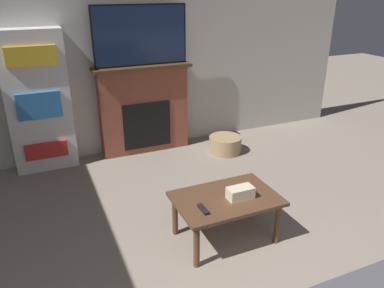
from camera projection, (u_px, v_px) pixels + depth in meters
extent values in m
cube|color=beige|center=(128.00, 47.00, 4.63)|extent=(6.42, 0.06, 2.70)
cube|color=brown|center=(144.00, 111.00, 4.87)|extent=(1.14, 0.22, 1.10)
cube|color=black|center=(147.00, 125.00, 4.84)|extent=(0.63, 0.01, 0.61)
cube|color=#4C331E|center=(142.00, 67.00, 4.63)|extent=(1.24, 0.28, 0.04)
cube|color=black|center=(141.00, 35.00, 4.48)|extent=(1.16, 0.03, 0.72)
cube|color=#19284C|center=(141.00, 36.00, 4.47)|extent=(1.13, 0.01, 0.68)
cube|color=brown|center=(226.00, 199.00, 3.15)|extent=(0.87, 0.58, 0.03)
cylinder|color=brown|center=(197.00, 246.00, 2.89)|extent=(0.05, 0.05, 0.38)
cylinder|color=brown|center=(277.00, 223.00, 3.17)|extent=(0.05, 0.05, 0.38)
cylinder|color=brown|center=(175.00, 215.00, 3.29)|extent=(0.05, 0.05, 0.38)
cylinder|color=brown|center=(249.00, 197.00, 3.56)|extent=(0.05, 0.05, 0.38)
cube|color=beige|center=(240.00, 193.00, 3.11)|extent=(0.22, 0.12, 0.10)
cube|color=black|center=(203.00, 209.00, 2.95)|extent=(0.04, 0.15, 0.02)
cube|color=white|center=(39.00, 102.00, 4.29)|extent=(0.70, 0.26, 1.63)
cube|color=red|center=(47.00, 150.00, 4.38)|extent=(0.47, 0.03, 0.19)
cube|color=#2D70B7|center=(39.00, 106.00, 4.17)|extent=(0.47, 0.03, 0.30)
cube|color=gold|center=(31.00, 56.00, 3.95)|extent=(0.52, 0.03, 0.21)
cylinder|color=tan|center=(225.00, 144.00, 4.97)|extent=(0.43, 0.43, 0.21)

